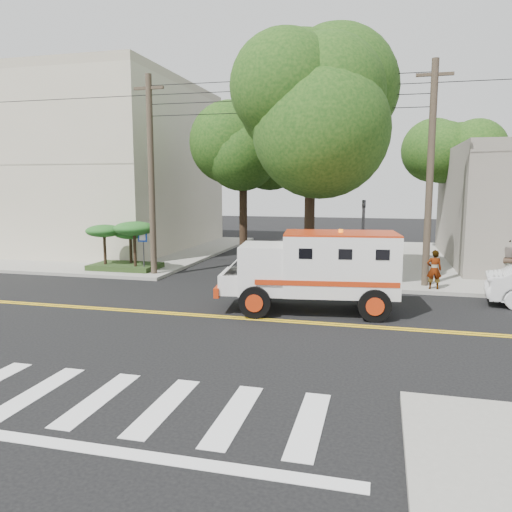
# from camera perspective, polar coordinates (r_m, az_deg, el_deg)

# --- Properties ---
(ground) EXTENTS (100.00, 100.00, 0.00)m
(ground) POSITION_cam_1_polar(r_m,az_deg,el_deg) (16.05, -2.71, -7.04)
(ground) COLOR black
(ground) RESTS_ON ground
(sidewalk_nw) EXTENTS (17.00, 17.00, 0.15)m
(sidewalk_nw) POSITION_cam_1_polar(r_m,az_deg,el_deg) (33.82, -18.13, 0.75)
(sidewalk_nw) COLOR gray
(sidewalk_nw) RESTS_ON ground
(building_left) EXTENTS (16.00, 14.00, 10.00)m
(building_left) POSITION_cam_1_polar(r_m,az_deg,el_deg) (35.93, -19.93, 9.19)
(building_left) COLOR #BAB398
(building_left) RESTS_ON sidewalk_nw
(utility_pole_left) EXTENTS (0.28, 0.28, 9.00)m
(utility_pole_left) POSITION_cam_1_polar(r_m,az_deg,el_deg) (23.15, -11.87, 8.72)
(utility_pole_left) COLOR #382D23
(utility_pole_left) RESTS_ON ground
(utility_pole_right) EXTENTS (0.28, 0.28, 9.00)m
(utility_pole_right) POSITION_cam_1_polar(r_m,az_deg,el_deg) (21.09, 19.25, 8.51)
(utility_pole_right) COLOR #382D23
(utility_pole_right) RESTS_ON ground
(tree_main) EXTENTS (6.08, 5.70, 9.85)m
(tree_main) POSITION_cam_1_polar(r_m,az_deg,el_deg) (21.39, 7.41, 16.14)
(tree_main) COLOR black
(tree_main) RESTS_ON ground
(tree_left) EXTENTS (4.48, 4.20, 7.70)m
(tree_left) POSITION_cam_1_polar(r_m,az_deg,el_deg) (27.60, -0.96, 11.33)
(tree_left) COLOR black
(tree_left) RESTS_ON ground
(tree_right) EXTENTS (4.80, 4.50, 8.20)m
(tree_right) POSITION_cam_1_polar(r_m,az_deg,el_deg) (30.94, 22.65, 11.05)
(tree_right) COLOR black
(tree_right) RESTS_ON ground
(traffic_signal) EXTENTS (0.15, 0.18, 3.60)m
(traffic_signal) POSITION_cam_1_polar(r_m,az_deg,el_deg) (20.52, 12.13, 2.44)
(traffic_signal) COLOR #3F3F42
(traffic_signal) RESTS_ON ground
(accessibility_sign) EXTENTS (0.45, 0.10, 2.02)m
(accessibility_sign) POSITION_cam_1_polar(r_m,az_deg,el_deg) (23.74, -12.77, 1.09)
(accessibility_sign) COLOR #3F3F42
(accessibility_sign) RESTS_ON ground
(palm_planter) EXTENTS (3.52, 2.63, 2.36)m
(palm_planter) POSITION_cam_1_polar(r_m,az_deg,el_deg) (24.68, -14.88, 1.94)
(palm_planter) COLOR #1E3314
(palm_planter) RESTS_ON sidewalk_nw
(armored_truck) EXTENTS (6.08, 2.99, 2.67)m
(armored_truck) POSITION_cam_1_polar(r_m,az_deg,el_deg) (16.60, 6.96, -1.23)
(armored_truck) COLOR silver
(armored_truck) RESTS_ON ground
(pedestrian_a) EXTENTS (0.58, 0.39, 1.54)m
(pedestrian_a) POSITION_cam_1_polar(r_m,az_deg,el_deg) (20.68, 19.69, -1.46)
(pedestrian_a) COLOR gray
(pedestrian_a) RESTS_ON sidewalk_ne
(pedestrian_b) EXTENTS (1.19, 1.14, 1.94)m
(pedestrian_b) POSITION_cam_1_polar(r_m,az_deg,el_deg) (23.83, 26.84, -0.16)
(pedestrian_b) COLOR gray
(pedestrian_b) RESTS_ON sidewalk_ne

